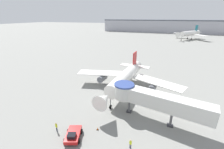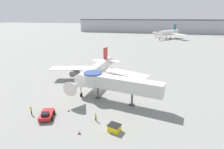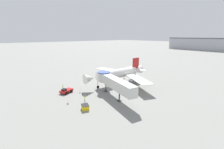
% 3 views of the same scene
% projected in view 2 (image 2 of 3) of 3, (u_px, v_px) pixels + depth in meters
% --- Properties ---
extents(ground_plane, '(800.00, 800.00, 0.00)m').
position_uv_depth(ground_plane, '(99.00, 89.00, 46.51)').
color(ground_plane, gray).
extents(main_airplane, '(30.22, 25.22, 9.00)m').
position_uv_depth(main_airplane, '(95.00, 71.00, 49.13)').
color(main_airplane, white).
rests_on(main_airplane, ground_plane).
extents(jet_bridge, '(18.23, 6.49, 6.22)m').
position_uv_depth(jet_bridge, '(115.00, 83.00, 38.36)').
color(jet_bridge, silver).
rests_on(jet_bridge, ground_plane).
extents(pushback_tug_red, '(3.43, 4.38, 1.61)m').
position_uv_depth(pushback_tug_red, '(47.00, 115.00, 33.14)').
color(pushback_tug_red, red).
rests_on(pushback_tug_red, ground_plane).
extents(service_container_yellow, '(2.43, 2.19, 1.22)m').
position_uv_depth(service_container_yellow, '(114.00, 128.00, 29.44)').
color(service_container_yellow, yellow).
rests_on(service_container_yellow, ground_plane).
extents(traffic_cone_apron_front, '(0.44, 0.44, 0.73)m').
position_uv_depth(traffic_cone_apron_front, '(79.00, 132.00, 28.82)').
color(traffic_cone_apron_front, black).
rests_on(traffic_cone_apron_front, ground_plane).
extents(traffic_cone_near_nose, '(0.36, 0.36, 0.61)m').
position_uv_depth(traffic_cone_near_nose, '(69.00, 110.00, 35.63)').
color(traffic_cone_near_nose, black).
rests_on(traffic_cone_near_nose, ground_plane).
extents(traffic_cone_starboard_wing, '(0.41, 0.41, 0.68)m').
position_uv_depth(traffic_cone_starboard_wing, '(136.00, 90.00, 45.42)').
color(traffic_cone_starboard_wing, black).
rests_on(traffic_cone_starboard_wing, ground_plane).
extents(ground_crew_marshaller, '(0.40, 0.32, 1.82)m').
position_uv_depth(ground_crew_marshaller, '(31.00, 110.00, 34.26)').
color(ground_crew_marshaller, '#1E2338').
rests_on(ground_crew_marshaller, ground_plane).
extents(ground_crew_wing_walker, '(0.37, 0.29, 1.66)m').
position_uv_depth(ground_crew_wing_walker, '(96.00, 116.00, 32.25)').
color(ground_crew_wing_walker, '#1E2338').
rests_on(ground_crew_wing_walker, ground_plane).
extents(background_jet_teal_tail, '(27.29, 28.36, 11.62)m').
position_uv_depth(background_jet_teal_tail, '(168.00, 33.00, 146.44)').
color(background_jet_teal_tail, white).
rests_on(background_jet_teal_tail, ground_plane).
extents(terminal_building, '(160.39, 24.54, 14.97)m').
position_uv_depth(terminal_building, '(149.00, 26.00, 204.10)').
color(terminal_building, '#A8A8B2').
rests_on(terminal_building, ground_plane).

